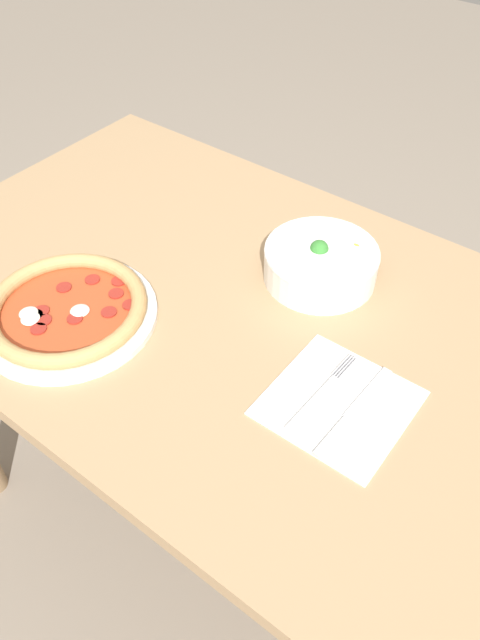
{
  "coord_description": "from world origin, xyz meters",
  "views": [
    {
      "loc": [
        0.46,
        -0.61,
        1.47
      ],
      "look_at": [
        0.02,
        -0.04,
        0.76
      ],
      "focal_mm": 35.0,
      "sensor_mm": 36.0,
      "label": 1
    }
  ],
  "objects_px": {
    "fork": "(321,392)",
    "knife": "(350,414)",
    "pizza": "(67,310)",
    "bowl": "(321,262)"
  },
  "relations": [
    {
      "from": "fork",
      "to": "knife",
      "type": "xyz_separation_m",
      "value": [
        0.05,
        -0.01,
        -0.0
      ]
    },
    {
      "from": "fork",
      "to": "knife",
      "type": "height_order",
      "value": "same"
    },
    {
      "from": "bowl",
      "to": "knife",
      "type": "xyz_separation_m",
      "value": [
        0.2,
        -0.23,
        -0.03
      ]
    },
    {
      "from": "knife",
      "to": "pizza",
      "type": "bearing_deg",
      "value": 104.92
    },
    {
      "from": "bowl",
      "to": "knife",
      "type": "relative_size",
      "value": 1.02
    },
    {
      "from": "knife",
      "to": "fork",
      "type": "bearing_deg",
      "value": 84.71
    },
    {
      "from": "pizza",
      "to": "fork",
      "type": "bearing_deg",
      "value": 15.65
    },
    {
      "from": "bowl",
      "to": "knife",
      "type": "distance_m",
      "value": 0.31
    },
    {
      "from": "pizza",
      "to": "fork",
      "type": "relative_size",
      "value": 1.66
    },
    {
      "from": "bowl",
      "to": "fork",
      "type": "relative_size",
      "value": 1.12
    }
  ]
}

